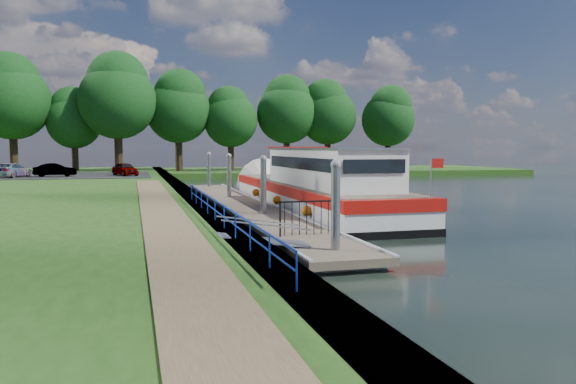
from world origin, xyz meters
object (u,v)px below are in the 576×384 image
object	(u,v)px
pontoon	(244,208)
car_a	(125,169)
barge	(309,189)
car_c	(12,170)
car_b	(55,170)

from	to	relation	value
pontoon	car_a	distance (m)	23.75
barge	car_a	world-z (taller)	barge
car_c	car_b	bearing A→B (deg)	-158.31
pontoon	car_c	bearing A→B (deg)	123.83
barge	car_b	distance (m)	27.17
pontoon	car_b	size ratio (longest dim) A/B	8.84
car_a	car_c	distance (m)	8.97
pontoon	car_b	distance (m)	25.63
pontoon	car_a	world-z (taller)	car_a
car_a	pontoon	bearing A→B (deg)	-97.76
barge	car_a	bearing A→B (deg)	113.28
barge	car_c	world-z (taller)	barge
car_a	car_b	distance (m)	5.69
pontoon	car_c	size ratio (longest dim) A/B	7.49
pontoon	car_c	world-z (taller)	car_c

